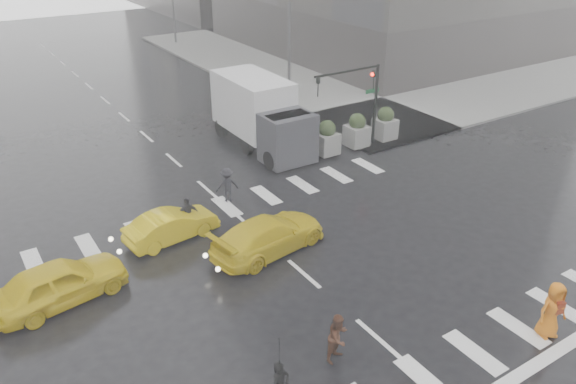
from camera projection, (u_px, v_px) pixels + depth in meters
ground at (304, 274)px, 20.04m from camera, size 120.00×120.00×0.00m
sidewalk_ne at (387, 79)px, 42.53m from camera, size 35.00×35.00×0.15m
road_markings at (304, 274)px, 20.04m from camera, size 18.00×48.00×0.01m
traffic_signal_pole at (362, 91)px, 28.93m from camera, size 4.45×0.42×4.50m
street_lamp_near at (287, 23)px, 36.53m from camera, size 2.15×0.22×9.00m
planter_west at (327, 138)px, 29.12m from camera, size 1.10×1.10×1.80m
planter_mid at (357, 131)px, 30.08m from camera, size 1.10×1.10×1.80m
planter_east at (385, 124)px, 31.05m from camera, size 1.10×1.10×1.80m
pedestrian_black at (280, 362)px, 13.90m from camera, size 1.15×1.16×2.43m
pedestrian_brown at (338, 337)px, 15.95m from camera, size 0.90×0.80×1.55m
pedestrian_orange at (552, 310)px, 16.78m from camera, size 1.04×0.82×1.87m
pedestrian_far_a at (188, 214)px, 22.39m from camera, size 0.95×0.67×1.48m
pedestrian_far_b at (227, 185)px, 24.67m from camera, size 1.11×0.75×1.58m
taxi_front at (60, 282)px, 18.35m from camera, size 4.58×2.43×1.48m
taxi_mid at (172, 226)px, 21.88m from camera, size 3.82×1.73×1.22m
taxi_rear at (269, 235)px, 21.11m from camera, size 4.45×2.61×1.37m
box_truck at (262, 113)px, 29.72m from camera, size 2.60×6.94×3.69m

